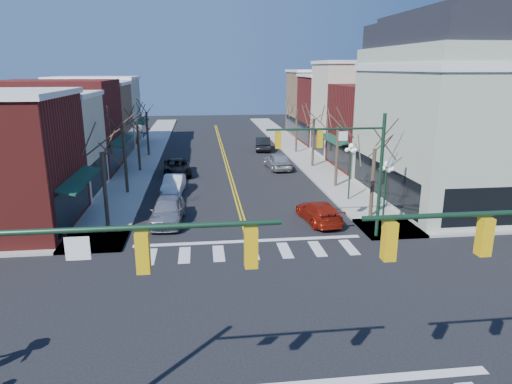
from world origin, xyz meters
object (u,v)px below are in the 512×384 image
object	(u,v)px
lamppost_corner	(385,184)
car_left_near	(167,210)
lamppost_midblock	(350,162)
car_right_near	(319,212)
car_left_far	(177,167)
victorian_corner	(467,110)
car_right_mid	(277,161)
car_left_mid	(174,184)
car_right_far	(263,144)

from	to	relation	value
lamppost_corner	car_left_near	xyz separation A→B (m)	(-13.00, 3.06, -2.12)
lamppost_midblock	car_right_near	distance (m)	6.00
lamppost_midblock	car_right_near	world-z (taller)	lamppost_midblock
car_left_far	car_left_near	bearing A→B (deg)	-94.26
lamppost_corner	car_left_far	size ratio (longest dim) A/B	0.83
car_left_far	car_right_near	world-z (taller)	car_left_far
car_left_near	lamppost_corner	bearing A→B (deg)	-10.40
lamppost_corner	car_right_near	xyz separation A→B (m)	(-3.40, 2.12, -2.29)
victorian_corner	car_right_mid	xyz separation A→B (m)	(-11.70, 12.11, -5.84)
car_left_mid	car_left_far	distance (m)	6.34
lamppost_corner	lamppost_midblock	world-z (taller)	same
lamppost_corner	car_right_far	size ratio (longest dim) A/B	0.88
car_left_near	car_right_near	world-z (taller)	car_left_near
car_left_near	car_left_far	size ratio (longest dim) A/B	0.94
lamppost_midblock	car_right_near	size ratio (longest dim) A/B	0.93
car_left_mid	car_right_far	xyz separation A→B (m)	(9.60, 18.33, 0.11)
lamppost_corner	car_right_mid	size ratio (longest dim) A/B	0.90
car_left_mid	car_right_mid	world-z (taller)	car_right_mid
victorian_corner	lamppost_corner	size ratio (longest dim) A/B	3.29
car_right_mid	car_right_far	size ratio (longest dim) A/B	0.98
car_left_near	victorian_corner	bearing A→B (deg)	10.71
victorian_corner	car_left_far	xyz separation A→B (m)	(-21.30, 10.70, -5.93)
car_right_mid	car_right_far	world-z (taller)	car_right_mid
car_left_far	car_right_far	world-z (taller)	car_right_far
car_left_near	car_right_mid	size ratio (longest dim) A/B	1.02
lamppost_midblock	victorian_corner	bearing A→B (deg)	-3.45
lamppost_corner	lamppost_midblock	bearing A→B (deg)	90.00
victorian_corner	lamppost_corner	bearing A→B (deg)	-144.14
car_left_far	victorian_corner	bearing A→B (deg)	-30.94
car_right_near	car_left_far	bearing A→B (deg)	-63.29
car_right_far	car_left_mid	bearing A→B (deg)	68.84
victorian_corner	car_right_near	distance (m)	13.70
car_right_near	car_left_near	bearing A→B (deg)	-12.26
car_left_mid	car_left_far	world-z (taller)	car_left_far
car_left_near	car_right_mid	distance (m)	17.85
car_left_near	car_left_far	bearing A→B (deg)	92.85
lamppost_corner	car_left_mid	distance (m)	16.78
lamppost_corner	car_left_mid	world-z (taller)	lamppost_corner
car_left_mid	lamppost_corner	bearing A→B (deg)	-33.50
car_left_near	car_right_mid	xyz separation A→B (m)	(9.60, 15.05, -0.02)
victorian_corner	car_left_far	bearing A→B (deg)	153.32
car_left_near	car_left_mid	xyz separation A→B (m)	(0.00, 7.30, -0.14)
victorian_corner	car_right_near	xyz separation A→B (m)	(-11.70, -3.88, -5.98)
car_right_mid	car_left_far	bearing A→B (deg)	3.00
lamppost_midblock	car_left_far	distance (m)	16.68
lamppost_midblock	car_left_mid	size ratio (longest dim) A/B	1.03
car_left_mid	car_right_mid	xyz separation A→B (m)	(9.60, 7.75, 0.12)
car_right_near	car_right_mid	distance (m)	15.99
car_left_near	car_left_mid	world-z (taller)	car_left_near
car_left_mid	victorian_corner	bearing A→B (deg)	-6.52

